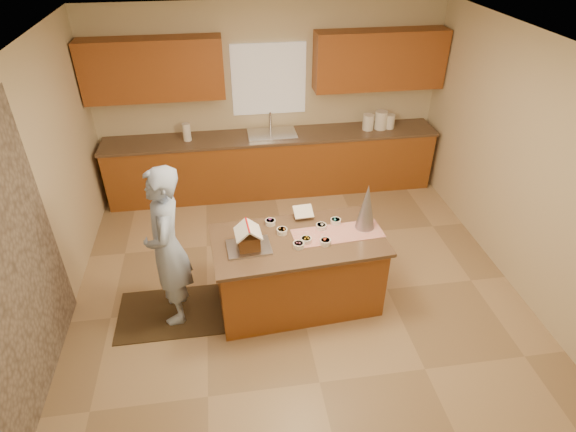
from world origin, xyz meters
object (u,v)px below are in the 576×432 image
Objects in this scene: island_base at (298,272)px; tinsel_tree at (367,207)px; boy at (167,248)px; gingerbread_house at (248,238)px.

island_base is 3.27× the size of tinsel_tree.
boy is (-2.04, -0.09, -0.23)m from tinsel_tree.
tinsel_tree is at bearing 89.37° from boy.
island_base is at bearing 86.41° from boy.
tinsel_tree is 1.84× the size of gingerbread_house.
boy is 6.26× the size of gingerbread_house.
boy is at bearing -177.51° from tinsel_tree.
boy is (-1.31, 0.01, 0.48)m from island_base.
gingerbread_house is at bearing -174.81° from island_base.
island_base is 6.02× the size of gingerbread_house.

